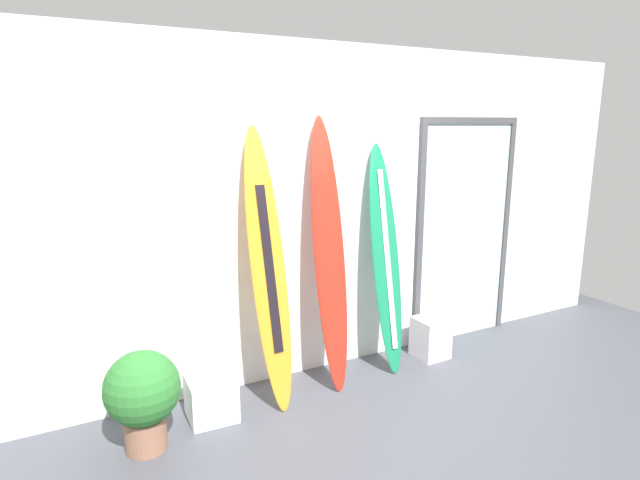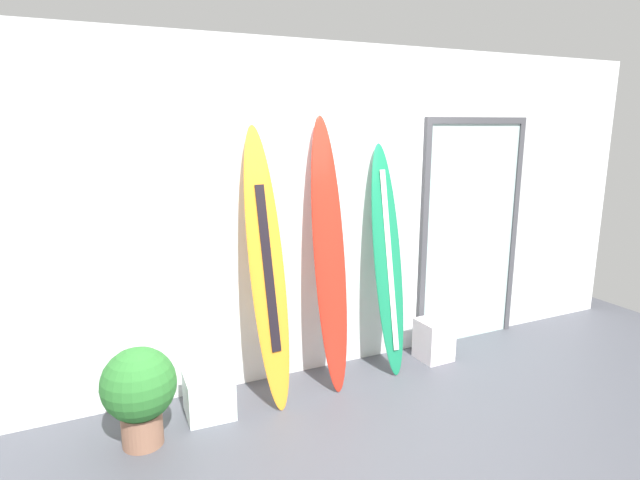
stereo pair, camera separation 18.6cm
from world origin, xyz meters
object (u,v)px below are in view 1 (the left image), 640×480
surfboard_crimson (329,255)px  potted_plant (143,394)px  glass_door (464,228)px  display_block_center (431,337)px  display_block_left (211,397)px  surfboard_sunset (268,269)px  surfboard_emerald (386,259)px

surfboard_crimson → potted_plant: (-1.54, -0.26, -0.71)m
surfboard_crimson → glass_door: bearing=8.6°
display_block_center → potted_plant: 2.64m
glass_door → potted_plant: bearing=-171.0°
surfboard_crimson → display_block_left: 1.41m
display_block_left → glass_door: (2.71, 0.34, 0.98)m
display_block_left → display_block_center: (2.12, 0.06, 0.03)m
surfboard_crimson → glass_door: surfboard_crimson is taller
surfboard_crimson → display_block_center: 1.42m
glass_door → potted_plant: glass_door is taller
display_block_left → glass_door: size_ratio=0.16×
display_block_left → glass_door: bearing=7.0°
surfboard_sunset → surfboard_crimson: bearing=3.1°
display_block_left → potted_plant: (-0.50, -0.18, 0.24)m
display_block_left → display_block_center: size_ratio=0.94×
surfboard_emerald → display_block_left: 1.83m
surfboard_crimson → glass_door: (1.67, 0.25, 0.03)m
surfboard_emerald → display_block_center: 0.95m
display_block_left → potted_plant: size_ratio=0.51×
surfboard_sunset → potted_plant: (-1.00, -0.23, -0.67)m
potted_plant → glass_door: bearing=9.0°
surfboard_emerald → display_block_center: (0.50, -0.05, -0.81)m
display_block_left → display_block_center: bearing=1.7°
glass_door → potted_plant: 3.34m
surfboard_sunset → potted_plant: 1.23m
surfboard_emerald → display_block_left: bearing=-176.0°
display_block_center → potted_plant: potted_plant is taller
surfboard_emerald → display_block_center: bearing=-5.8°
display_block_left → glass_door: glass_door is taller
surfboard_sunset → glass_door: size_ratio=0.97×
surfboard_sunset → surfboard_crimson: surfboard_crimson is taller
display_block_center → glass_door: 1.15m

